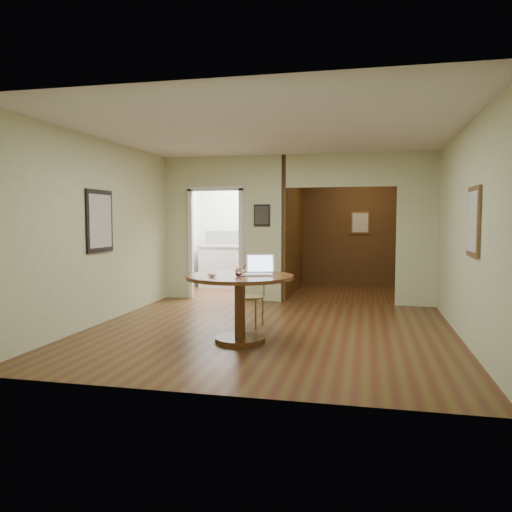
% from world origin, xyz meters
% --- Properties ---
extents(floor, '(5.00, 5.00, 0.00)m').
position_xyz_m(floor, '(0.00, 0.00, 0.00)').
color(floor, '#4B2415').
rests_on(floor, ground).
extents(room_shell, '(5.20, 7.50, 5.00)m').
position_xyz_m(room_shell, '(-0.47, 3.10, 1.29)').
color(room_shell, silver).
rests_on(room_shell, ground).
extents(dining_table, '(1.34, 1.34, 0.84)m').
position_xyz_m(dining_table, '(-0.23, -0.61, 0.62)').
color(dining_table, brown).
rests_on(dining_table, ground).
extents(chair, '(0.45, 0.45, 0.94)m').
position_xyz_m(chair, '(-0.30, 0.30, 0.52)').
color(chair, olive).
rests_on(chair, ground).
extents(open_laptop, '(0.42, 0.40, 0.25)m').
position_xyz_m(open_laptop, '(-0.01, -0.51, 0.90)').
color(open_laptop, white).
rests_on(open_laptop, dining_table).
extents(closed_laptop, '(0.34, 0.25, 0.02)m').
position_xyz_m(closed_laptop, '(-0.23, -0.31, 0.85)').
color(closed_laptop, '#AFAFB4').
rests_on(closed_laptop, dining_table).
extents(mouse, '(0.12, 0.08, 0.04)m').
position_xyz_m(mouse, '(-0.52, -0.85, 0.86)').
color(mouse, white).
rests_on(mouse, dining_table).
extents(wine_glass, '(0.09, 0.09, 0.10)m').
position_xyz_m(wine_glass, '(-0.22, -0.73, 0.89)').
color(wine_glass, white).
rests_on(wine_glass, dining_table).
extents(pen, '(0.11, 0.11, 0.01)m').
position_xyz_m(pen, '(-0.15, -0.76, 0.84)').
color(pen, '#0C1354').
rests_on(pen, dining_table).
extents(kitchen_cabinet, '(2.06, 0.60, 0.94)m').
position_xyz_m(kitchen_cabinet, '(-1.35, 4.20, 0.47)').
color(kitchen_cabinet, white).
rests_on(kitchen_cabinet, ground).
extents(grocery_bag, '(0.38, 0.35, 0.32)m').
position_xyz_m(grocery_bag, '(-1.14, 4.20, 1.10)').
color(grocery_bag, '#C5AF90').
rests_on(grocery_bag, kitchen_cabinet).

